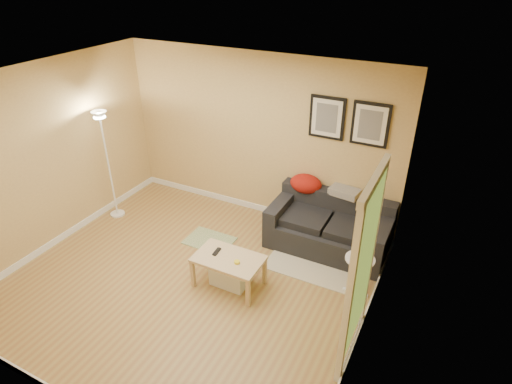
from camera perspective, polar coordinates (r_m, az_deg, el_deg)
floor at (r=5.82m, az=-8.83°, el=-11.55°), size 4.50×4.50×0.00m
ceiling at (r=4.58m, az=-11.34°, el=13.93°), size 4.50×4.50×0.00m
wall_back at (r=6.61m, az=0.26°, el=7.31°), size 4.50×0.00×4.50m
wall_front at (r=3.98m, az=-27.35°, el=-13.11°), size 4.50×0.00×4.50m
wall_left at (r=6.57m, az=-26.09°, el=4.07°), size 0.00×4.00×4.00m
wall_right at (r=4.29m, az=15.40°, el=-7.06°), size 0.00×4.00×4.00m
baseboard_back at (r=7.16m, az=0.20°, el=-2.04°), size 4.50×0.02×0.10m
baseboard_left at (r=7.13m, az=-23.88°, el=-5.05°), size 0.02×4.00×0.10m
baseboard_right at (r=5.12m, az=13.38°, el=-18.41°), size 0.02×4.00×0.10m
sofa at (r=6.20m, az=9.75°, el=-4.40°), size 1.70×0.90×0.75m
red_throw at (r=6.40m, az=6.69°, el=1.10°), size 0.48×0.36×0.28m
plaid_throw at (r=6.25m, az=11.79°, el=0.03°), size 0.45×0.32×0.10m
framed_print_left at (r=6.03m, az=9.50°, el=9.81°), size 0.50×0.04×0.60m
framed_print_right at (r=5.90m, az=15.08°, el=8.73°), size 0.50×0.04×0.60m
area_rug at (r=6.07m, az=7.85°, el=-9.39°), size 1.25×0.85×0.01m
green_runner at (r=6.47m, az=-6.25°, el=-6.48°), size 0.70×0.50×0.01m
coffee_table at (r=5.56m, az=-3.65°, el=-10.55°), size 0.96×0.70×0.43m
remote_control at (r=5.52m, az=-5.29°, el=-7.96°), size 0.06×0.16×0.02m
tape_roll at (r=5.32m, az=-2.58°, el=-9.37°), size 0.07×0.07×0.03m
storage_bin at (r=5.63m, az=-3.42°, el=-10.83°), size 0.48×0.35×0.30m
side_table at (r=5.53m, az=13.46°, el=-10.91°), size 0.36×0.36×0.55m
book_stack at (r=5.34m, az=13.99°, el=-8.26°), size 0.21×0.27×0.08m
floor_lamp at (r=7.03m, az=-19.08°, el=2.96°), size 0.23×0.23×1.78m
doorway at (r=4.35m, az=13.82°, el=-10.90°), size 0.12×1.01×2.13m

